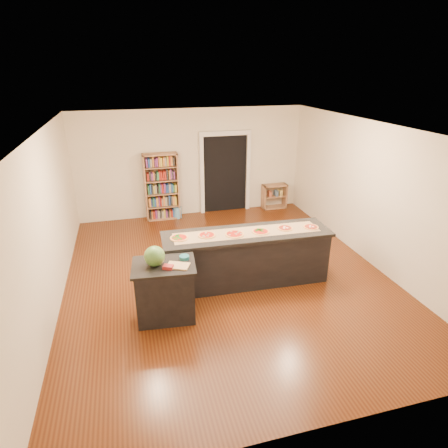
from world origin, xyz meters
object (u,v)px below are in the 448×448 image
object	(u,v)px
low_shelf	(274,196)
watermelon	(155,256)
side_counter	(165,291)
waste_bin	(178,212)
bookshelf	(162,187)
kitchen_island	(246,257)

from	to	relation	value
low_shelf	watermelon	bearing A→B (deg)	-130.78
side_counter	waste_bin	world-z (taller)	side_counter
side_counter	bookshelf	distance (m)	4.34
bookshelf	kitchen_island	bearing A→B (deg)	-72.33
kitchen_island	waste_bin	world-z (taller)	kitchen_island
kitchen_island	low_shelf	distance (m)	4.13
watermelon	waste_bin	bearing A→B (deg)	77.62
kitchen_island	watermelon	distance (m)	1.94
side_counter	bookshelf	size ratio (longest dim) A/B	0.55
bookshelf	watermelon	xyz separation A→B (m)	(-0.55, -4.29, 0.24)
side_counter	low_shelf	xyz separation A→B (m)	(3.59, 4.31, -0.14)
bookshelf	waste_bin	bearing A→B (deg)	-8.89
side_counter	bookshelf	xyz separation A→B (m)	(0.43, 4.30, 0.39)
kitchen_island	low_shelf	xyz separation A→B (m)	(2.01, 3.60, -0.16)
bookshelf	low_shelf	bearing A→B (deg)	0.13
kitchen_island	waste_bin	distance (m)	3.64
kitchen_island	bookshelf	world-z (taller)	bookshelf
side_counter	kitchen_island	bearing A→B (deg)	29.64
kitchen_island	low_shelf	world-z (taller)	kitchen_island
waste_bin	watermelon	bearing A→B (deg)	-102.38
bookshelf	low_shelf	size ratio (longest dim) A/B	2.53
kitchen_island	watermelon	xyz separation A→B (m)	(-1.70, -0.70, 0.61)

